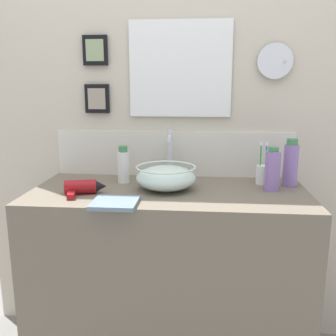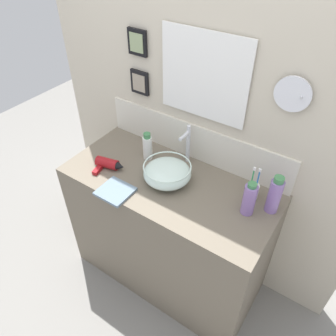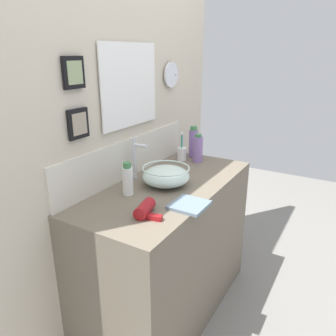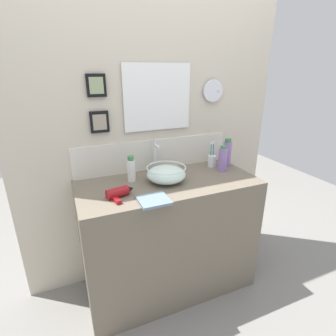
# 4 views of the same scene
# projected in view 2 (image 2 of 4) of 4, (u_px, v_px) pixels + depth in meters

# --- Properties ---
(ground_plane) EXTENTS (6.00, 6.00, 0.00)m
(ground_plane) POSITION_uv_depth(u_px,v_px,m) (168.00, 270.00, 2.40)
(ground_plane) COLOR gray
(vanity_counter) EXTENTS (1.23, 0.56, 0.88)m
(vanity_counter) POSITION_uv_depth(u_px,v_px,m) (169.00, 232.00, 2.12)
(vanity_counter) COLOR #6B6051
(vanity_counter) RESTS_ON ground
(back_panel) EXTENTS (2.01, 0.10, 2.41)m
(back_panel) POSITION_uv_depth(u_px,v_px,m) (200.00, 107.00, 1.82)
(back_panel) COLOR beige
(back_panel) RESTS_ON ground
(glass_bowl_sink) EXTENTS (0.27, 0.27, 0.11)m
(glass_bowl_sink) POSITION_uv_depth(u_px,v_px,m) (167.00, 173.00, 1.81)
(glass_bowl_sink) COLOR silver
(glass_bowl_sink) RESTS_ON vanity_counter
(faucet) EXTENTS (0.02, 0.10, 0.25)m
(faucet) POSITION_uv_depth(u_px,v_px,m) (187.00, 142.00, 1.89)
(faucet) COLOR silver
(faucet) RESTS_ON vanity_counter
(hair_drier) EXTENTS (0.18, 0.15, 0.06)m
(hair_drier) POSITION_uv_depth(u_px,v_px,m) (109.00, 164.00, 1.91)
(hair_drier) COLOR maroon
(hair_drier) RESTS_ON vanity_counter
(toothbrush_cup) EXTENTS (0.06, 0.06, 0.20)m
(toothbrush_cup) POSITION_uv_depth(u_px,v_px,m) (252.00, 191.00, 1.71)
(toothbrush_cup) COLOR white
(toothbrush_cup) RESTS_ON vanity_counter
(soap_dispenser) EXTENTS (0.07, 0.07, 0.19)m
(soap_dispenser) POSITION_uv_depth(u_px,v_px,m) (249.00, 199.00, 1.60)
(soap_dispenser) COLOR #8C6BB2
(soap_dispenser) RESTS_ON vanity_counter
(shampoo_bottle) EXTENTS (0.07, 0.07, 0.22)m
(shampoo_bottle) POSITION_uv_depth(u_px,v_px,m) (275.00, 195.00, 1.61)
(shampoo_bottle) COLOR #8C6BB2
(shampoo_bottle) RESTS_ON vanity_counter
(lotion_bottle) EXTENTS (0.06, 0.06, 0.18)m
(lotion_bottle) POSITION_uv_depth(u_px,v_px,m) (148.00, 147.00, 1.95)
(lotion_bottle) COLOR white
(lotion_bottle) RESTS_ON vanity_counter
(hand_towel) EXTENTS (0.18, 0.17, 0.02)m
(hand_towel) POSITION_uv_depth(u_px,v_px,m) (115.00, 191.00, 1.77)
(hand_towel) COLOR slate
(hand_towel) RESTS_ON vanity_counter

